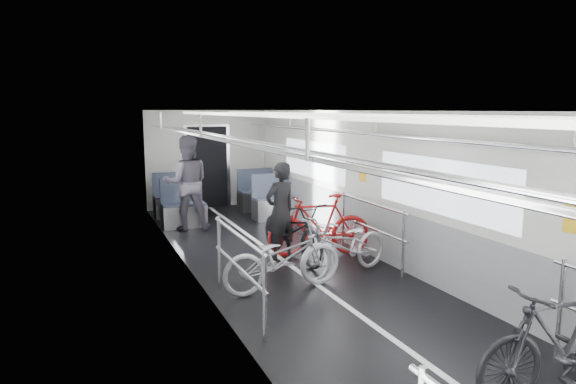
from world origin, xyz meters
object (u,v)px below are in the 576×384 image
Objects in this scene: person_seated at (187,183)px; person_standing at (280,211)px; bike_left_far at (283,258)px; bike_right_far at (320,225)px; bike_right_mid at (345,246)px; bike_right_near at (561,341)px; bike_aisle at (293,230)px.

person_standing is at bearing 118.04° from person_seated.
bike_left_far is at bearing 104.32° from person_seated.
bike_left_far is 1.54m from person_standing.
bike_left_far is 0.99× the size of bike_right_far.
person_standing is (-0.66, 0.11, 0.27)m from bike_right_far.
person_seated reaches higher than bike_right_mid.
bike_left_far is 3.52m from bike_right_near.
bike_left_far is at bearing -29.87° from bike_right_far.
bike_right_near is 4.78m from person_standing.
bike_right_far is 0.49m from bike_aisle.
person_standing is 0.84× the size of person_seated.
bike_right_near is 4.65m from bike_aisle.
bike_right_near is at bearing 110.33° from person_seated.
person_standing is at bearing -23.58° from bike_left_far.
person_seated reaches higher than bike_aisle.
person_standing is (-0.64, 4.73, 0.29)m from bike_right_near.
bike_right_mid is 1.33m from person_standing.
bike_aisle is (-0.48, 0.01, -0.04)m from bike_right_far.
bike_right_far is (1.18, 1.29, 0.07)m from bike_left_far.
bike_right_near is 0.92× the size of bike_aisle.
person_seated is (-0.97, 2.67, 0.16)m from person_standing.
bike_right_mid is 0.91× the size of bike_aisle.
bike_aisle is 1.16× the size of person_standing.
bike_right_mid is 4.15m from person_seated.
bike_right_mid is (1.09, 0.25, -0.01)m from bike_left_far.
bike_right_far reaches higher than bike_right_mid.
bike_right_near is at bearing -163.84° from bike_left_far.
bike_right_mid is 1.13m from bike_aisle.
bike_left_far is 1.12m from bike_right_mid.
bike_right_far is at bearing -176.25° from bike_right_near.
person_seated is (-1.63, 2.78, 0.43)m from bike_right_far.
bike_aisle is (-0.47, 4.63, -0.03)m from bike_right_near.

